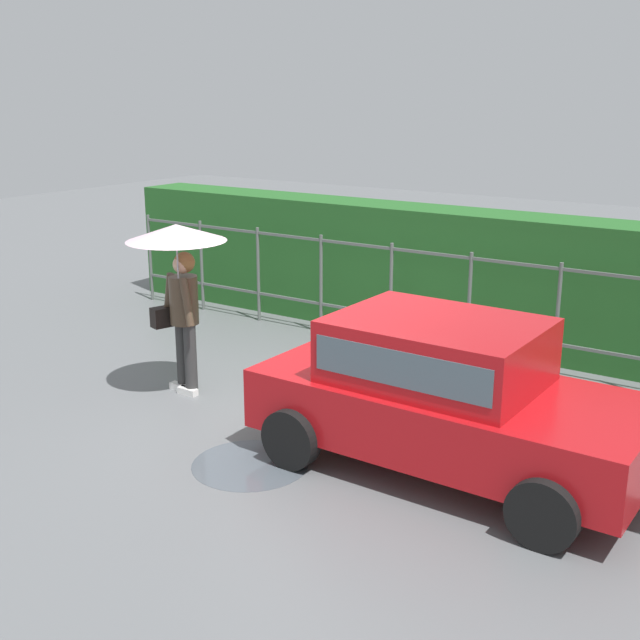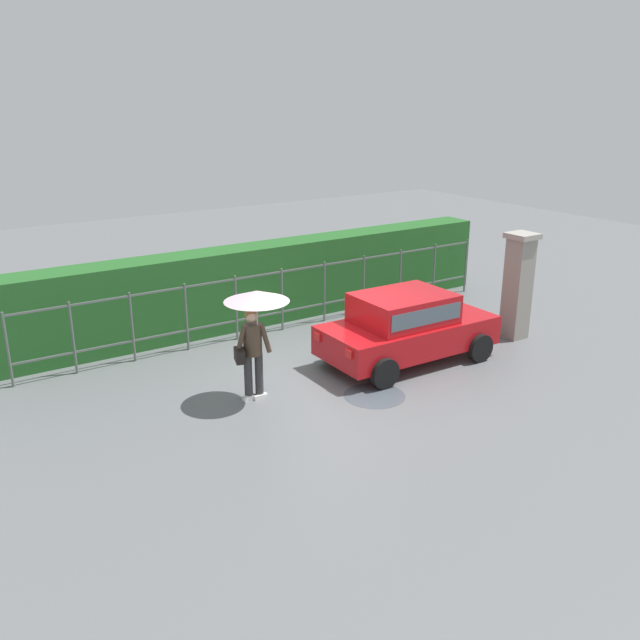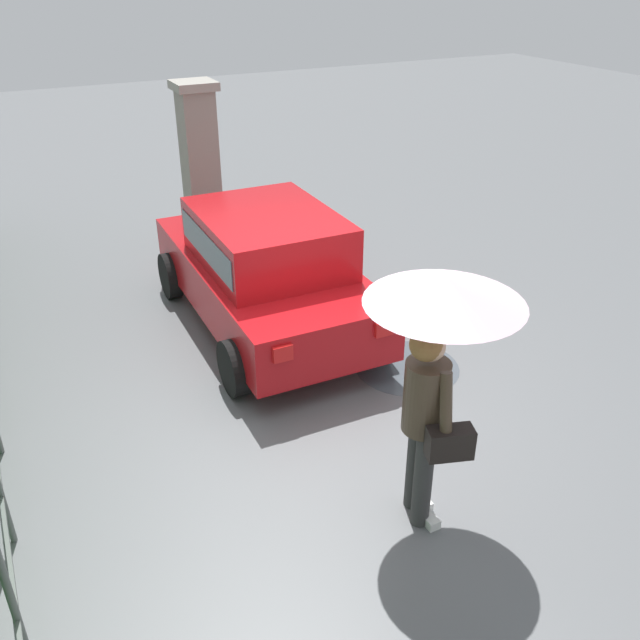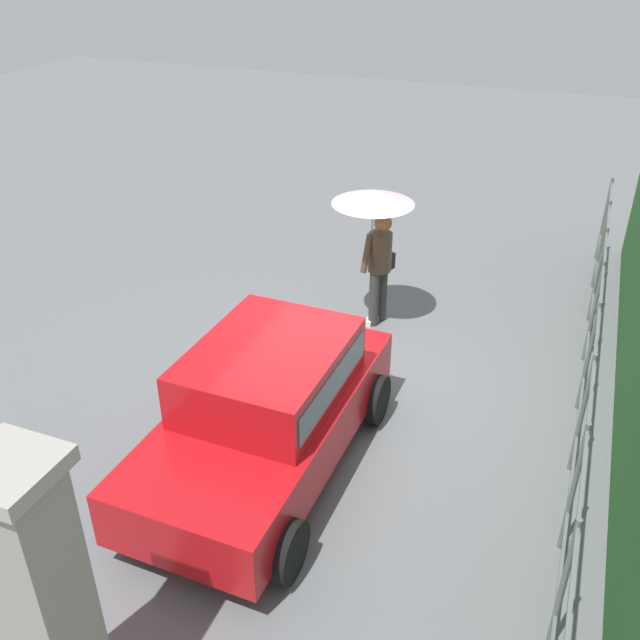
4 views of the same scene
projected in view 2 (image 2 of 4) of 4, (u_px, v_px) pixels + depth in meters
The scene contains 7 objects.
ground_plane at pixel (335, 373), 13.50m from camera, with size 40.00×40.00×0.00m, color slate.
car at pixel (406, 325), 13.85m from camera, with size 3.76×1.91×1.48m.
pedestrian at pixel (255, 316), 11.85m from camera, with size 1.16×1.16×2.07m.
gate_pillar at pixel (518, 285), 15.13m from camera, with size 0.60×0.60×2.42m.
fence_section at pixel (282, 296), 15.73m from camera, with size 11.97×0.05×1.50m.
hedge_row at pixel (264, 283), 16.38m from camera, with size 12.92×0.90×1.90m, color #235B23.
puddle_near at pixel (374, 396), 12.49m from camera, with size 1.15×1.15×0.00m, color #4C545B.
Camera 2 is at (-7.11, -10.24, 5.31)m, focal length 37.84 mm.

